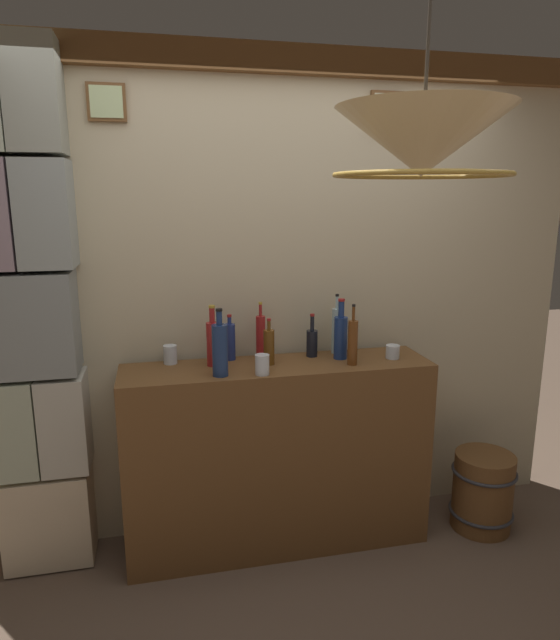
{
  "coord_description": "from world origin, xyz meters",
  "views": [
    {
      "loc": [
        -0.59,
        -1.86,
        1.9
      ],
      "look_at": [
        0.0,
        0.77,
        1.28
      ],
      "focal_mm": 30.99,
      "sensor_mm": 36.0,
      "label": 1
    }
  ],
  "objects_px": {
    "liquor_bottle_bourbon": "(336,330)",
    "liquor_bottle_tequila": "(353,342)",
    "wooden_barrel": "(483,491)",
    "liquor_bottle_amaro": "(220,349)",
    "glass_tumbler_shot": "(170,354)",
    "glass_tumbler_rocks": "(393,352)",
    "liquor_bottle_port": "(213,342)",
    "liquor_bottle_rum": "(230,341)",
    "liquor_bottle_gin": "(269,347)",
    "liquor_bottle_brandy": "(312,342)",
    "liquor_bottle_sherry": "(261,336)",
    "liquor_bottle_scotch": "(341,335)",
    "glass_tumbler_highball": "(262,365)",
    "pendant_lamp": "(423,144)"
  },
  "relations": [
    {
      "from": "liquor_bottle_gin",
      "to": "glass_tumbler_shot",
      "type": "xyz_separation_m",
      "value": [
        -0.5,
        0.13,
        -0.05
      ]
    },
    {
      "from": "liquor_bottle_port",
      "to": "liquor_bottle_bourbon",
      "type": "bearing_deg",
      "value": 6.75
    },
    {
      "from": "liquor_bottle_bourbon",
      "to": "glass_tumbler_highball",
      "type": "distance_m",
      "value": 0.56
    },
    {
      "from": "liquor_bottle_rum",
      "to": "liquor_bottle_port",
      "type": "bearing_deg",
      "value": -139.63
    },
    {
      "from": "glass_tumbler_shot",
      "to": "wooden_barrel",
      "type": "height_order",
      "value": "glass_tumbler_shot"
    },
    {
      "from": "liquor_bottle_port",
      "to": "wooden_barrel",
      "type": "height_order",
      "value": "liquor_bottle_port"
    },
    {
      "from": "liquor_bottle_bourbon",
      "to": "glass_tumbler_rocks",
      "type": "relative_size",
      "value": 4.5
    },
    {
      "from": "liquor_bottle_port",
      "to": "glass_tumbler_rocks",
      "type": "height_order",
      "value": "liquor_bottle_port"
    },
    {
      "from": "liquor_bottle_amaro",
      "to": "wooden_barrel",
      "type": "relative_size",
      "value": 0.74
    },
    {
      "from": "pendant_lamp",
      "to": "wooden_barrel",
      "type": "relative_size",
      "value": 1.38
    },
    {
      "from": "liquor_bottle_sherry",
      "to": "glass_tumbler_rocks",
      "type": "bearing_deg",
      "value": -14.02
    },
    {
      "from": "liquor_bottle_gin",
      "to": "liquor_bottle_brandy",
      "type": "bearing_deg",
      "value": 19.8
    },
    {
      "from": "wooden_barrel",
      "to": "glass_tumbler_rocks",
      "type": "bearing_deg",
      "value": 169.51
    },
    {
      "from": "liquor_bottle_bourbon",
      "to": "liquor_bottle_tequila",
      "type": "height_order",
      "value": "liquor_bottle_bourbon"
    },
    {
      "from": "liquor_bottle_amaro",
      "to": "glass_tumbler_shot",
      "type": "bearing_deg",
      "value": 132.34
    },
    {
      "from": "glass_tumbler_highball",
      "to": "glass_tumbler_shot",
      "type": "bearing_deg",
      "value": 147.07
    },
    {
      "from": "liquor_bottle_rum",
      "to": "liquor_bottle_port",
      "type": "distance_m",
      "value": 0.13
    },
    {
      "from": "liquor_bottle_sherry",
      "to": "liquor_bottle_amaro",
      "type": "relative_size",
      "value": 0.91
    },
    {
      "from": "liquor_bottle_rum",
      "to": "pendant_lamp",
      "type": "distance_m",
      "value": 1.53
    },
    {
      "from": "liquor_bottle_brandy",
      "to": "glass_tumbler_rocks",
      "type": "relative_size",
      "value": 3.2
    },
    {
      "from": "glass_tumbler_rocks",
      "to": "liquor_bottle_port",
      "type": "bearing_deg",
      "value": 175.0
    },
    {
      "from": "glass_tumbler_rocks",
      "to": "pendant_lamp",
      "type": "height_order",
      "value": "pendant_lamp"
    },
    {
      "from": "liquor_bottle_bourbon",
      "to": "liquor_bottle_gin",
      "type": "distance_m",
      "value": 0.43
    },
    {
      "from": "liquor_bottle_scotch",
      "to": "liquor_bottle_amaro",
      "type": "bearing_deg",
      "value": -167.51
    },
    {
      "from": "liquor_bottle_scotch",
      "to": "wooden_barrel",
      "type": "height_order",
      "value": "liquor_bottle_scotch"
    },
    {
      "from": "liquor_bottle_rum",
      "to": "liquor_bottle_tequila",
      "type": "bearing_deg",
      "value": -20.39
    },
    {
      "from": "liquor_bottle_scotch",
      "to": "liquor_bottle_tequila",
      "type": "bearing_deg",
      "value": -77.48
    },
    {
      "from": "liquor_bottle_scotch",
      "to": "liquor_bottle_bourbon",
      "type": "xyz_separation_m",
      "value": [
        0.01,
        0.11,
        0.0
      ]
    },
    {
      "from": "glass_tumbler_shot",
      "to": "pendant_lamp",
      "type": "bearing_deg",
      "value": -53.73
    },
    {
      "from": "liquor_bottle_scotch",
      "to": "glass_tumbler_highball",
      "type": "height_order",
      "value": "liquor_bottle_scotch"
    },
    {
      "from": "liquor_bottle_sherry",
      "to": "liquor_bottle_brandy",
      "type": "height_order",
      "value": "liquor_bottle_sherry"
    },
    {
      "from": "liquor_bottle_sherry",
      "to": "wooden_barrel",
      "type": "height_order",
      "value": "liquor_bottle_sherry"
    },
    {
      "from": "liquor_bottle_scotch",
      "to": "liquor_bottle_gin",
      "type": "distance_m",
      "value": 0.4
    },
    {
      "from": "liquor_bottle_port",
      "to": "glass_tumbler_rocks",
      "type": "distance_m",
      "value": 0.97
    },
    {
      "from": "liquor_bottle_rum",
      "to": "glass_tumbler_highball",
      "type": "bearing_deg",
      "value": -66.86
    },
    {
      "from": "liquor_bottle_gin",
      "to": "liquor_bottle_amaro",
      "type": "distance_m",
      "value": 0.3
    },
    {
      "from": "liquor_bottle_gin",
      "to": "wooden_barrel",
      "type": "distance_m",
      "value": 1.53
    },
    {
      "from": "liquor_bottle_gin",
      "to": "liquor_bottle_brandy",
      "type": "height_order",
      "value": "liquor_bottle_gin"
    },
    {
      "from": "liquor_bottle_amaro",
      "to": "glass_tumbler_shot",
      "type": "distance_m",
      "value": 0.36
    },
    {
      "from": "liquor_bottle_tequila",
      "to": "liquor_bottle_port",
      "type": "bearing_deg",
      "value": 168.65
    },
    {
      "from": "liquor_bottle_sherry",
      "to": "pendant_lamp",
      "type": "xyz_separation_m",
      "value": [
        0.33,
        -1.11,
        0.91
      ]
    },
    {
      "from": "liquor_bottle_sherry",
      "to": "wooden_barrel",
      "type": "distance_m",
      "value": 1.58
    },
    {
      "from": "liquor_bottle_sherry",
      "to": "liquor_bottle_rum",
      "type": "xyz_separation_m",
      "value": [
        -0.17,
        -0.0,
        -0.02
      ]
    },
    {
      "from": "wooden_barrel",
      "to": "liquor_bottle_port",
      "type": "bearing_deg",
      "value": 172.98
    },
    {
      "from": "liquor_bottle_rum",
      "to": "glass_tumbler_shot",
      "type": "bearing_deg",
      "value": -179.83
    },
    {
      "from": "liquor_bottle_amaro",
      "to": "glass_tumbler_highball",
      "type": "distance_m",
      "value": 0.22
    },
    {
      "from": "glass_tumbler_highball",
      "to": "wooden_barrel",
      "type": "distance_m",
      "value": 1.55
    },
    {
      "from": "liquor_bottle_tequila",
      "to": "wooden_barrel",
      "type": "xyz_separation_m",
      "value": [
        0.81,
        -0.04,
        -0.93
      ]
    },
    {
      "from": "liquor_bottle_rum",
      "to": "wooden_barrel",
      "type": "distance_m",
      "value": 1.7
    },
    {
      "from": "liquor_bottle_bourbon",
      "to": "liquor_bottle_amaro",
      "type": "distance_m",
      "value": 0.72
    }
  ]
}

